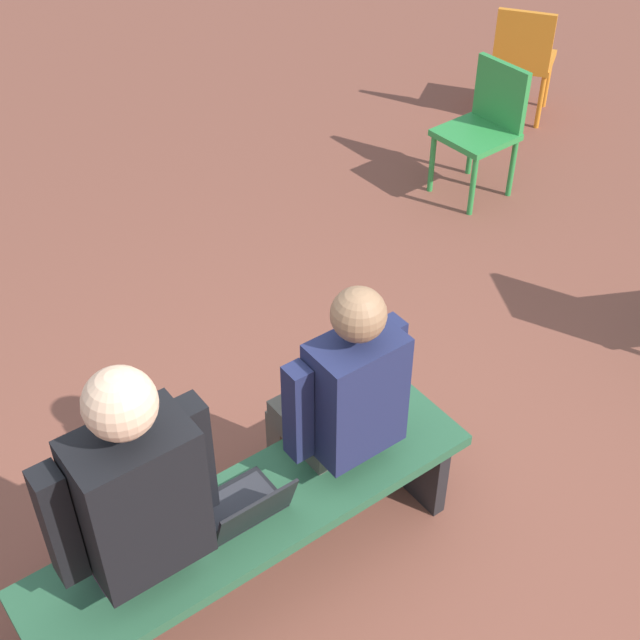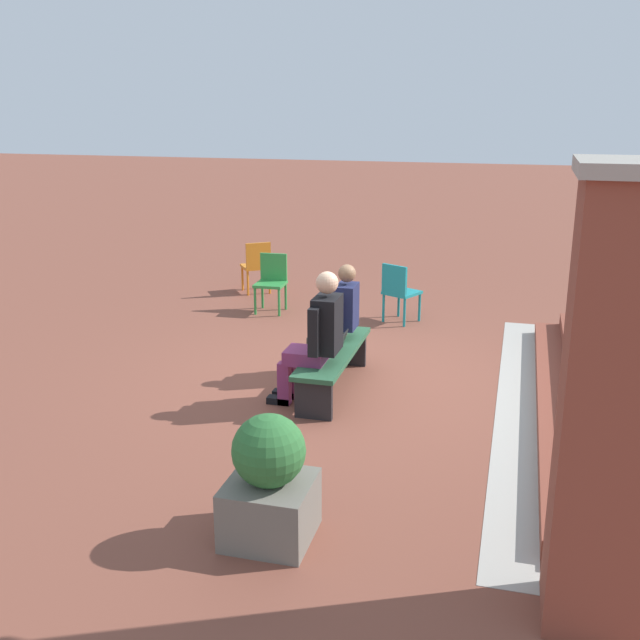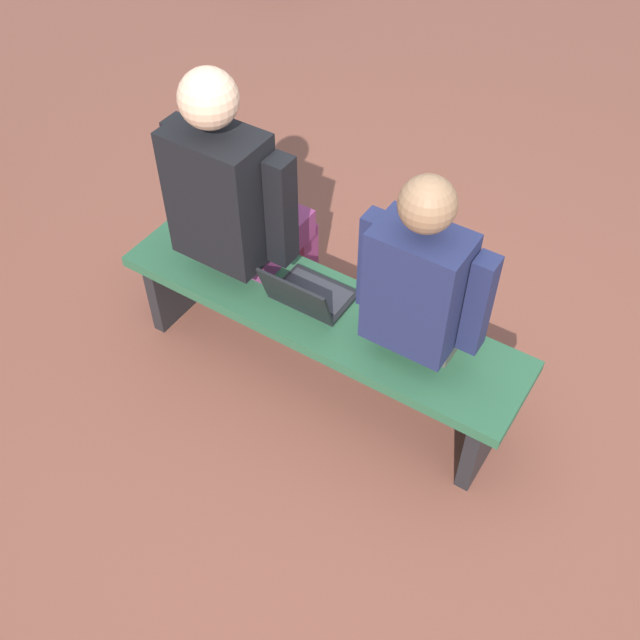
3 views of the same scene
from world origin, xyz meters
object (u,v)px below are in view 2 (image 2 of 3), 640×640
bench (334,358)px  laptop (334,347)px  person_student (338,316)px  planter (269,482)px  plastic_chair_by_pillar (272,279)px  plastic_chair_far_right (257,264)px  person_adult (316,335)px  plastic_chair_far_left (399,289)px

bench → laptop: laptop is taller
person_student → planter: 3.33m
person_student → plastic_chair_by_pillar: size_ratio=1.53×
person_student → plastic_chair_by_pillar: (-2.36, -1.57, -0.21)m
plastic_chair_by_pillar → plastic_chair_far_right: bearing=-148.7°
person_adult → laptop: (-0.39, 0.08, -0.24)m
laptop → plastic_chair_far_right: size_ratio=0.38×
laptop → bench: bearing=-166.6°
person_student → plastic_chair_far_left: (-2.23, 0.33, -0.21)m
plastic_chair_far_left → plastic_chair_far_right: size_ratio=1.00×
plastic_chair_far_left → plastic_chair_far_right: 2.68m
bench → person_student: size_ratio=1.40×
bench → planter: size_ratio=1.91×
bench → laptop: (0.05, 0.01, 0.15)m
laptop → plastic_chair_by_pillar: plastic_chair_by_pillar is taller
person_adult → plastic_chair_by_pillar: 3.60m
bench → planter: bearing=5.1°
plastic_chair_far_right → person_student: bearing=33.0°
planter → plastic_chair_far_left: bearing=179.9°
plastic_chair_far_left → plastic_chair_far_right: (-1.06, -2.47, 0.00)m
bench → person_adult: bearing=-9.2°
bench → plastic_chair_far_left: plastic_chair_far_left is taller
plastic_chair_by_pillar → laptop: bearing=30.0°
person_adult → plastic_chair_far_left: bearing=173.9°
bench → plastic_chair_far_left: size_ratio=2.14×
person_student → laptop: size_ratio=4.02×
person_student → plastic_chair_by_pillar: person_student is taller
bench → laptop: size_ratio=5.62×
bench → plastic_chair_by_pillar: bearing=-149.7°
laptop → plastic_chair_far_left: (-2.72, 0.25, -0.02)m
person_student → plastic_chair_far_right: size_ratio=1.53×
bench → person_adult: person_adult is taller
plastic_chair_far_left → plastic_chair_far_right: same height
plastic_chair_far_left → plastic_chair_by_pillar: bearing=-94.0°
person_adult → plastic_chair_far_right: person_adult is taller
bench → plastic_chair_far_right: bearing=-149.5°
laptop → plastic_chair_by_pillar: size_ratio=0.38×
bench → laptop: bearing=13.4°
planter → bench: bearing=-174.9°
person_adult → laptop: bearing=167.9°
person_adult → plastic_chair_far_left: 3.13m
plastic_chair_far_left → planter: 5.54m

